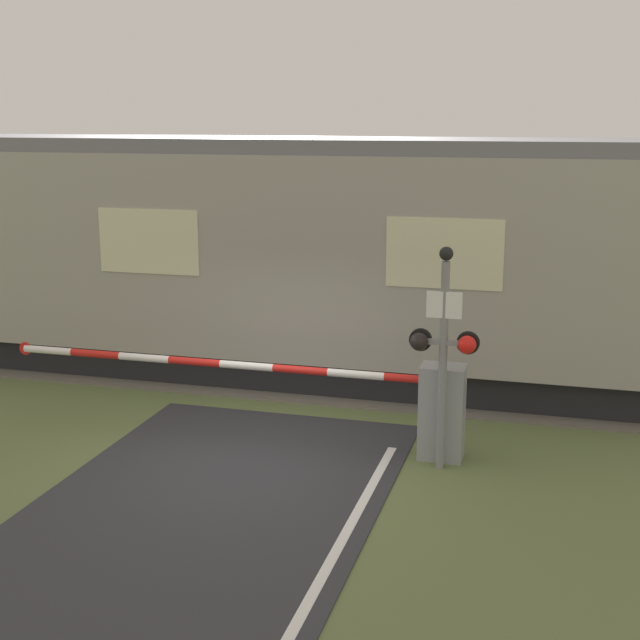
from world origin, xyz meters
The scene contains 5 objects.
ground_plane centered at (0.00, 0.00, 0.00)m, with size 80.00×80.00×0.00m, color #5B6B3D.
track_bed centered at (0.00, 4.17, 0.02)m, with size 36.00×3.20×0.13m.
train centered at (-2.72, 4.17, 2.16)m, with size 18.00×2.81×4.24m.
crossing_barrier centered at (1.92, 0.87, 0.74)m, with size 6.86×0.44×1.32m.
signal_post centered at (2.55, 0.50, 1.70)m, with size 0.92×0.26×2.99m.
Camera 1 is at (4.01, -10.70, 4.62)m, focal length 50.00 mm.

